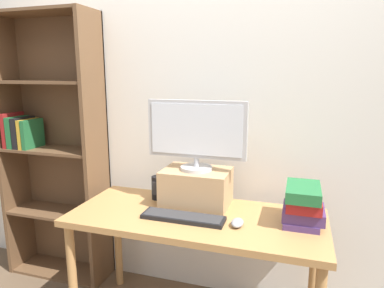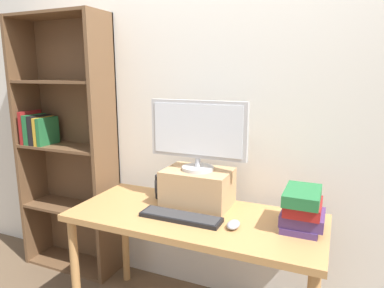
% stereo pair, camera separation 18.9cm
% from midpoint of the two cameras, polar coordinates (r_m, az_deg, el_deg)
% --- Properties ---
extents(back_wall, '(7.00, 0.08, 2.60)m').
position_cam_midpoint_polar(back_wall, '(2.22, 1.58, 6.62)').
color(back_wall, silver).
rests_on(back_wall, ground_plane).
extents(desk, '(1.41, 0.61, 0.72)m').
position_cam_midpoint_polar(desk, '(1.98, -2.15, -13.95)').
color(desk, '#B7844C').
rests_on(desk, ground_plane).
extents(bookshelf_unit, '(0.75, 0.28, 1.90)m').
position_cam_midpoint_polar(bookshelf_unit, '(2.71, -24.15, -0.61)').
color(bookshelf_unit, brown).
rests_on(bookshelf_unit, ground_plane).
extents(riser_box, '(0.39, 0.28, 0.22)m').
position_cam_midpoint_polar(riser_box, '(2.05, -1.93, -7.27)').
color(riser_box, tan).
rests_on(riser_box, desk).
extents(computer_monitor, '(0.58, 0.19, 0.41)m').
position_cam_midpoint_polar(computer_monitor, '(1.96, -2.01, 1.86)').
color(computer_monitor, '#B7B7BA').
rests_on(computer_monitor, riser_box).
extents(keyboard, '(0.45, 0.13, 0.02)m').
position_cam_midpoint_polar(keyboard, '(1.89, -4.44, -12.14)').
color(keyboard, black).
rests_on(keyboard, desk).
extents(computer_mouse, '(0.06, 0.10, 0.04)m').
position_cam_midpoint_polar(computer_mouse, '(1.81, 4.53, -13.01)').
color(computer_mouse, '#99999E').
rests_on(computer_mouse, desk).
extents(book_stack, '(0.21, 0.27, 0.21)m').
position_cam_midpoint_polar(book_stack, '(1.86, 15.26, -9.81)').
color(book_stack, '#4C336B').
rests_on(book_stack, desk).
extents(desk_speaker, '(0.07, 0.07, 0.15)m').
position_cam_midpoint_polar(desk_speaker, '(2.17, -8.35, -7.26)').
color(desk_speaker, black).
rests_on(desk_speaker, desk).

